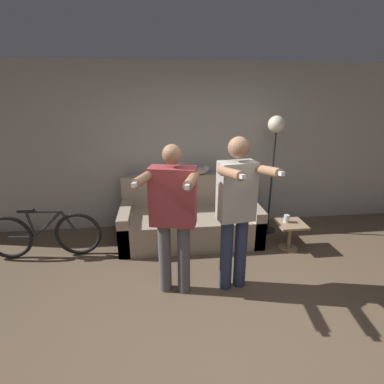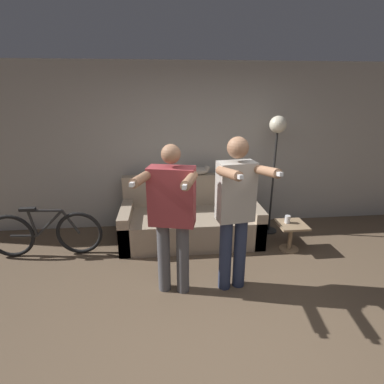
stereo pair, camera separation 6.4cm
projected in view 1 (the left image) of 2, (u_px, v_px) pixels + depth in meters
The scene contains 10 objects.
ground_plane at pixel (229, 335), 2.82m from camera, with size 16.00×16.00×0.00m, color brown.
wall_back at pixel (195, 148), 4.80m from camera, with size 10.00×0.05×2.60m.
couch at pixel (190, 221), 4.57m from camera, with size 2.06×0.95×0.92m.
person_left at pixel (173, 211), 3.12m from camera, with size 0.65×0.77×1.68m.
person_right at pixel (237, 206), 3.19m from camera, with size 0.53×0.72×1.75m.
cat at pixel (198, 171), 4.70m from camera, with size 0.45×0.13×0.15m.
floor_lamp at pixel (275, 138), 4.43m from camera, with size 0.26×0.26×1.83m.
side_table at pixel (290, 230), 4.26m from camera, with size 0.39×0.39×0.40m.
cup at pixel (287, 219), 4.23m from camera, with size 0.08×0.08×0.11m.
bicycle at pixel (44, 235), 4.05m from camera, with size 1.53×0.07×0.71m.
Camera 1 is at (-0.61, -2.17, 2.18)m, focal length 28.00 mm.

